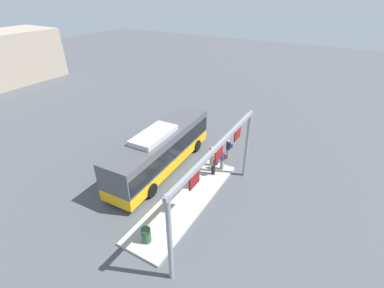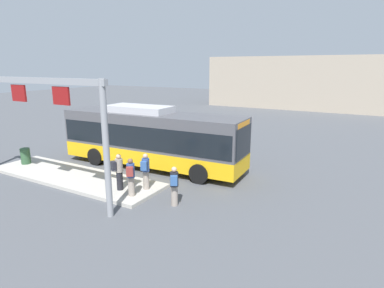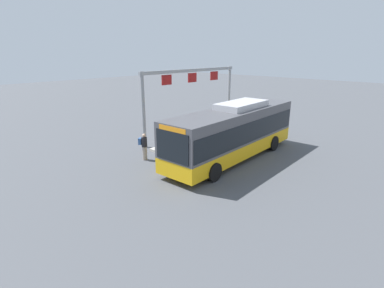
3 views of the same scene
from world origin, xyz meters
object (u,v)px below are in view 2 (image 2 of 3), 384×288
bus_main (152,136)px  person_waiting_mid (119,171)px  person_boarding (174,185)px  trash_bin (25,156)px  person_waiting_far (131,176)px  person_waiting_near (146,171)px

bus_main → person_waiting_mid: bus_main is taller
person_boarding → trash_bin: size_ratio=1.86×
person_waiting_mid → person_waiting_far: size_ratio=1.00×
trash_bin → person_boarding: bearing=-1.8°
person_waiting_near → trash_bin: person_waiting_near is taller
person_waiting_near → person_waiting_far: bearing=154.4°
bus_main → person_waiting_near: size_ratio=6.48×
person_waiting_near → bus_main: bearing=10.7°
bus_main → person_waiting_near: bearing=-60.1°
bus_main → trash_bin: bus_main is taller
person_waiting_far → bus_main: bearing=-7.1°
person_waiting_mid → trash_bin: (-7.43, 0.41, -0.44)m
person_boarding → person_waiting_near: size_ratio=1.00×
person_boarding → person_waiting_mid: 2.90m
person_waiting_near → person_waiting_mid: same height
bus_main → person_boarding: bus_main is taller
person_waiting_near → trash_bin: size_ratio=1.86×
bus_main → person_waiting_far: (1.99, -4.20, -0.76)m
person_waiting_mid → trash_bin: bearing=111.7°
person_waiting_mid → person_waiting_far: bearing=-81.8°
person_waiting_near → person_waiting_mid: 1.20m
person_waiting_mid → person_boarding: bearing=-63.3°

